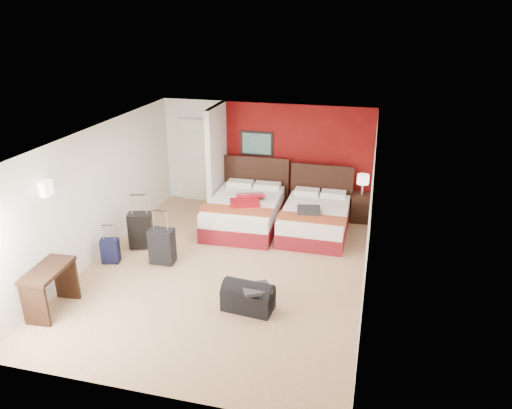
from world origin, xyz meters
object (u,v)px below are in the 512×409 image
(bed_right, at_px, (315,221))
(nightstand, at_px, (361,208))
(suitcase_navy, at_px, (111,252))
(red_suitcase_open, at_px, (247,199))
(suitcase_black, at_px, (141,231))
(bed_left, at_px, (244,213))
(desk, at_px, (51,290))
(duffel_bag, at_px, (248,298))
(table_lamp, at_px, (363,185))
(suitcase_charcoal, at_px, (162,247))

(bed_right, bearing_deg, nightstand, 45.94)
(suitcase_navy, bearing_deg, red_suitcase_open, 31.67)
(nightstand, bearing_deg, suitcase_black, -153.26)
(bed_left, relative_size, bed_right, 1.09)
(bed_left, height_order, red_suitcase_open, red_suitcase_open)
(suitcase_navy, xyz_separation_m, desk, (-0.07, -1.65, 0.16))
(bed_left, bearing_deg, red_suitcase_open, -46.84)
(bed_right, xyz_separation_m, duffel_bag, (-0.64, -3.09, -0.09))
(suitcase_black, relative_size, duffel_bag, 0.89)
(red_suitcase_open, height_order, nightstand, red_suitcase_open)
(bed_left, xyz_separation_m, table_lamp, (2.46, 0.95, 0.54))
(table_lamp, distance_m, desk, 6.63)
(bed_left, height_order, suitcase_charcoal, suitcase_charcoal)
(bed_left, relative_size, desk, 2.28)
(nightstand, xyz_separation_m, suitcase_navy, (-4.47, -3.17, -0.08))
(nightstand, relative_size, suitcase_charcoal, 0.94)
(bed_right, bearing_deg, suitcase_charcoal, -141.56)
(bed_right, distance_m, desk, 5.32)
(red_suitcase_open, xyz_separation_m, duffel_bag, (0.80, -2.96, -0.48))
(bed_right, height_order, suitcase_navy, bed_right)
(table_lamp, xyz_separation_m, duffel_bag, (-1.56, -4.02, -0.66))
(bed_left, relative_size, suitcase_black, 2.97)
(nightstand, xyz_separation_m, suitcase_charcoal, (-3.51, -2.95, 0.02))
(bed_left, xyz_separation_m, suitcase_black, (-1.72, -1.49, 0.04))
(nightstand, bearing_deg, red_suitcase_open, -159.52)
(suitcase_navy, distance_m, desk, 1.66)
(table_lamp, height_order, suitcase_charcoal, table_lamp)
(suitcase_charcoal, bearing_deg, desk, -121.04)
(duffel_bag, bearing_deg, suitcase_charcoal, 157.08)
(red_suitcase_open, distance_m, suitcase_black, 2.32)
(bed_right, bearing_deg, bed_left, -178.52)
(bed_left, distance_m, suitcase_navy, 2.99)
(suitcase_black, distance_m, desk, 2.40)
(nightstand, bearing_deg, suitcase_charcoal, -143.50)
(suitcase_charcoal, xyz_separation_m, suitcase_navy, (-0.96, -0.22, -0.11))
(bed_right, height_order, duffel_bag, bed_right)
(suitcase_black, relative_size, suitcase_charcoal, 1.06)
(table_lamp, bearing_deg, suitcase_navy, -144.66)
(red_suitcase_open, height_order, table_lamp, table_lamp)
(bed_left, distance_m, duffel_bag, 3.20)
(suitcase_black, height_order, duffel_bag, suitcase_black)
(suitcase_charcoal, bearing_deg, suitcase_navy, -169.25)
(red_suitcase_open, height_order, suitcase_charcoal, red_suitcase_open)
(bed_right, bearing_deg, duffel_bag, -101.26)
(bed_right, distance_m, suitcase_charcoal, 3.29)
(bed_right, bearing_deg, suitcase_navy, -147.26)
(suitcase_navy, bearing_deg, desk, -105.89)
(red_suitcase_open, bearing_deg, bed_right, -14.08)
(bed_right, relative_size, suitcase_navy, 4.24)
(bed_right, bearing_deg, suitcase_black, -154.60)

